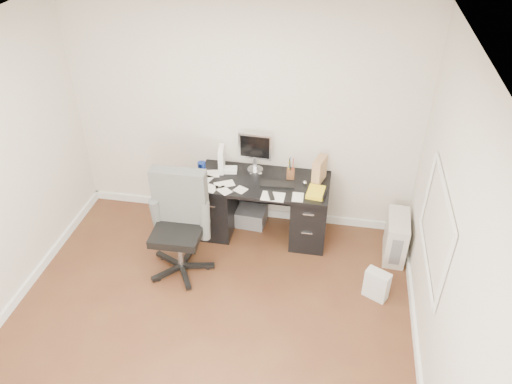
% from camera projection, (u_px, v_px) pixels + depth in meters
% --- Properties ---
extents(ground, '(4.00, 4.00, 0.00)m').
position_uv_depth(ground, '(203.00, 337.00, 4.76)').
color(ground, '#4E2619').
rests_on(ground, ground).
extents(room_shell, '(4.02, 4.02, 2.71)m').
position_uv_depth(room_shell, '(195.00, 194.00, 3.83)').
color(room_shell, beige).
rests_on(room_shell, ground).
extents(desk, '(1.50, 0.70, 0.75)m').
position_uv_depth(desk, '(263.00, 206.00, 5.82)').
color(desk, black).
rests_on(desk, ground).
extents(loose_papers, '(1.10, 0.60, 0.00)m').
position_uv_depth(loose_papers, '(245.00, 182.00, 5.61)').
color(loose_papers, white).
rests_on(loose_papers, desk).
extents(lcd_monitor, '(0.39, 0.23, 0.48)m').
position_uv_depth(lcd_monitor, '(255.00, 152.00, 5.67)').
color(lcd_monitor, silver).
rests_on(lcd_monitor, desk).
extents(keyboard, '(0.38, 0.15, 0.02)m').
position_uv_depth(keyboard, '(277.00, 184.00, 5.55)').
color(keyboard, black).
rests_on(keyboard, desk).
extents(computer_mouse, '(0.07, 0.07, 0.05)m').
position_uv_depth(computer_mouse, '(305.00, 183.00, 5.54)').
color(computer_mouse, silver).
rests_on(computer_mouse, desk).
extents(travel_mug, '(0.10, 0.10, 0.20)m').
position_uv_depth(travel_mug, '(202.00, 170.00, 5.62)').
color(travel_mug, navy).
rests_on(travel_mug, desk).
extents(white_binder, '(0.15, 0.26, 0.28)m').
position_uv_depth(white_binder, '(221.00, 159.00, 5.74)').
color(white_binder, white).
rests_on(white_binder, desk).
extents(magazine_file, '(0.19, 0.27, 0.29)m').
position_uv_depth(magazine_file, '(319.00, 170.00, 5.54)').
color(magazine_file, '#A3734E').
rests_on(magazine_file, desk).
extents(pen_cup, '(0.12, 0.12, 0.26)m').
position_uv_depth(pen_cup, '(291.00, 168.00, 5.60)').
color(pen_cup, brown).
rests_on(pen_cup, desk).
extents(yellow_book, '(0.22, 0.27, 0.04)m').
position_uv_depth(yellow_book, '(316.00, 192.00, 5.40)').
color(yellow_book, yellow).
rests_on(yellow_book, desk).
extents(paper_remote, '(0.25, 0.20, 0.02)m').
position_uv_depth(paper_remote, '(273.00, 196.00, 5.36)').
color(paper_remote, white).
rests_on(paper_remote, desk).
extents(office_chair, '(0.67, 0.67, 1.17)m').
position_uv_depth(office_chair, '(177.00, 228.00, 5.20)').
color(office_chair, '#4C4E4B').
rests_on(office_chair, ground).
extents(pc_tower, '(0.25, 0.53, 0.51)m').
position_uv_depth(pc_tower, '(396.00, 237.00, 5.58)').
color(pc_tower, '#BAB4A8').
rests_on(pc_tower, ground).
extents(shopping_bag, '(0.30, 0.27, 0.34)m').
position_uv_depth(shopping_bag, '(377.00, 285.00, 5.10)').
color(shopping_bag, silver).
rests_on(shopping_bag, ground).
extents(wicker_basket, '(0.44, 0.44, 0.34)m').
position_uv_depth(wicker_basket, '(200.00, 208.00, 6.17)').
color(wicker_basket, '#4A2A16').
rests_on(wicker_basket, ground).
extents(desk_printer, '(0.37, 0.32, 0.21)m').
position_uv_depth(desk_printer, '(251.00, 217.00, 6.14)').
color(desk_printer, slate).
rests_on(desk_printer, ground).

